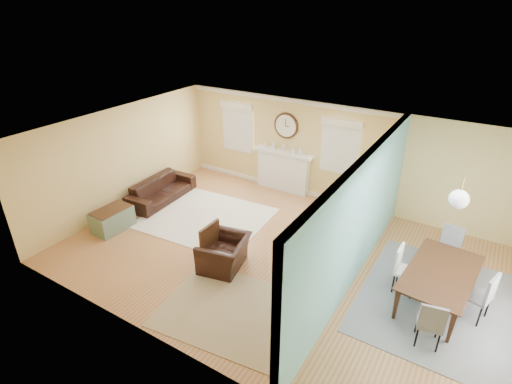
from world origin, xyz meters
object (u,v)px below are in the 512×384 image
sofa (161,190)px  eames_chair (224,253)px  green_chair (334,208)px  dining_table (440,288)px  credenza (355,227)px

sofa → eames_chair: size_ratio=2.04×
green_chair → dining_table: (2.69, -1.78, 0.01)m
sofa → green_chair: bearing=-75.2°
green_chair → credenza: size_ratio=0.51×
eames_chair → green_chair: bearing=145.6°
credenza → dining_table: (1.94, -1.10, -0.07)m
sofa → dining_table: (7.03, -0.38, 0.04)m
green_chair → eames_chair: bearing=70.8°
dining_table → credenza: bearing=66.0°
green_chair → credenza: bearing=140.4°
dining_table → green_chair: bearing=61.9°
credenza → dining_table: 2.23m
green_chair → dining_table: bearing=149.3°
eames_chair → credenza: bearing=126.8°
green_chair → dining_table: dining_table is taller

